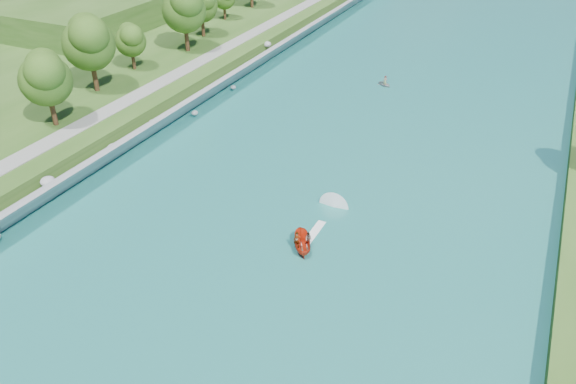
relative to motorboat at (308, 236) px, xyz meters
The scene contains 7 objects.
ground 8.20m from the motorboat, 116.26° to the right, with size 260.00×260.00×0.00m, color #2D5119.
river_water 13.20m from the motorboat, 105.90° to the left, with size 55.00×240.00×0.10m, color #1B6869.
berm_west 55.10m from the motorboat, 166.69° to the left, with size 45.00×240.00×3.50m, color #2D5119.
riprap_bank 31.78m from the motorboat, 158.11° to the left, with size 3.92×236.00×4.44m.
riverside_path 38.37m from the motorboat, 160.65° to the left, with size 3.00×200.00×0.10m, color gray.
motorboat is the anchor object (origin of this frame).
raft 47.27m from the motorboat, 97.38° to the left, with size 3.40×3.26×1.71m.
Camera 1 is at (22.12, -36.36, 35.47)m, focal length 35.00 mm.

